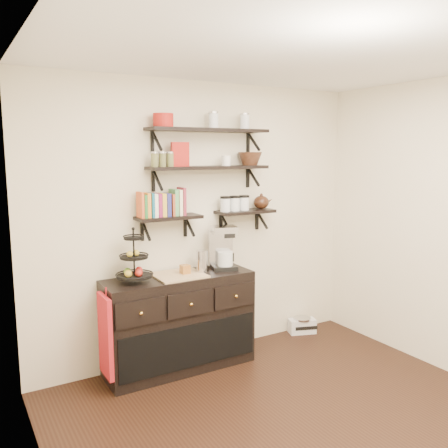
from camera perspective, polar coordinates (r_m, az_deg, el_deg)
floor at (r=3.80m, az=11.24°, el=-23.90°), size 3.50×3.50×0.00m
ceiling at (r=3.27m, az=12.73°, el=20.22°), size 3.50×3.50×0.02m
back_wall at (r=4.69m, az=-2.58°, el=0.31°), size 3.50×0.02×2.70m
left_wall at (r=2.49m, az=-19.72°, el=-7.81°), size 0.02×3.50×2.70m
shelf_top at (r=4.53m, az=-1.86°, el=11.19°), size 1.20×0.27×0.23m
shelf_mid at (r=4.53m, az=-1.84°, el=6.76°), size 1.20×0.27×0.23m
shelf_low_left at (r=4.40m, az=-6.71°, el=0.71°), size 0.60×0.25×0.23m
shelf_low_right at (r=4.79m, az=2.52°, el=1.42°), size 0.60×0.25×0.23m
cookbooks at (r=4.36m, az=-7.36°, el=2.44°), size 0.43×0.15×0.26m
glass_canisters at (r=4.72m, az=1.31°, el=2.38°), size 0.32×0.10×0.13m
sideboard at (r=4.55m, az=-5.39°, el=-11.69°), size 1.40×0.50×0.92m
fruit_stand at (r=4.22m, az=-10.73°, el=-4.78°), size 0.32×0.32×0.47m
candle at (r=4.43m, az=-4.70°, el=-5.43°), size 0.08×0.08×0.08m
coffee_maker at (r=4.61m, az=-0.18°, el=-2.95°), size 0.28×0.28×0.43m
thermal_carafe at (r=4.47m, az=-2.64°, el=-4.56°), size 0.11×0.11×0.22m
apron at (r=4.21m, az=-14.08°, el=-12.95°), size 0.04×0.30×0.70m
radio at (r=5.56m, az=9.37°, el=-11.93°), size 0.33×0.25×0.18m
recipe_box at (r=4.39m, az=-5.31°, el=8.34°), size 0.17×0.09×0.22m
walnut_bowl at (r=4.77m, az=3.14°, el=7.85°), size 0.24×0.24×0.13m
ramekins at (r=4.62m, az=0.26°, el=7.63°), size 0.09×0.09×0.10m
teapot at (r=4.89m, az=4.51°, el=2.76°), size 0.23×0.19×0.16m
red_pot at (r=4.33m, az=-7.32°, el=12.28°), size 0.18×0.18×0.12m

